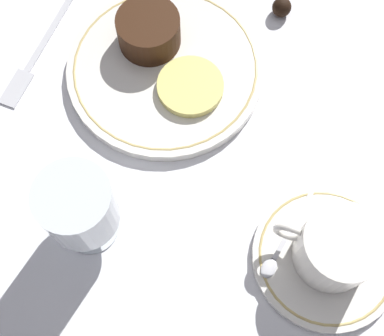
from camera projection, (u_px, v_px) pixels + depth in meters
ground_plane at (165, 87)px, 0.64m from camera, size 3.00×3.00×0.00m
dinner_plate at (165, 69)px, 0.64m from camera, size 0.24×0.24×0.01m
saucer at (326, 257)px, 0.56m from camera, size 0.16×0.16×0.01m
coffee_cup at (337, 248)px, 0.53m from camera, size 0.11×0.08×0.07m
spoon at (285, 239)px, 0.56m from camera, size 0.04×0.12×0.00m
wine_glass at (79, 208)px, 0.51m from camera, size 0.07×0.07×0.11m
fork at (35, 56)px, 0.66m from camera, size 0.03×0.19×0.01m
dessert_cake at (149, 31)px, 0.63m from camera, size 0.08×0.08×0.04m
pineapple_slice at (189, 89)px, 0.62m from camera, size 0.08×0.08×0.01m
chocolate_truffle at (282, 7)px, 0.67m from camera, size 0.02×0.02×0.02m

